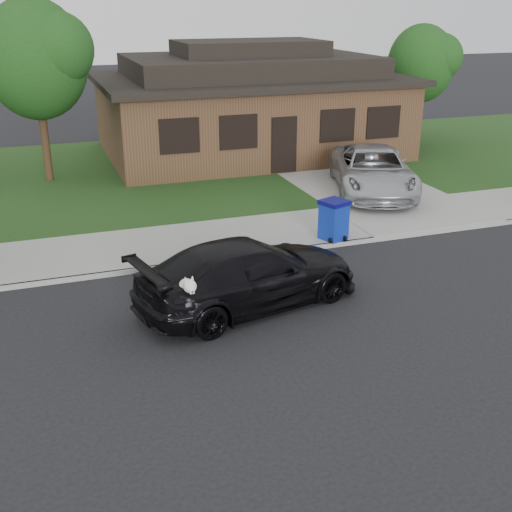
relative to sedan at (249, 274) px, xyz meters
name	(u,v)px	position (x,y,z in m)	size (l,w,h in m)	color
ground	(299,315)	(0.86, -0.86, -0.75)	(120.00, 120.00, 0.00)	black
sidewalk	(230,237)	(0.86, 4.14, -0.69)	(60.00, 3.00, 0.12)	gray
curb	(247,256)	(0.86, 2.64, -0.69)	(60.00, 0.12, 0.12)	gray
lawn	(170,171)	(0.86, 12.14, -0.68)	(60.00, 13.00, 0.13)	#193814
driveway	(342,177)	(6.86, 9.14, -0.68)	(4.50, 13.00, 0.14)	gray
sedan	(249,274)	(0.00, 0.00, 0.00)	(5.48, 3.23, 1.49)	black
minivan	(373,170)	(6.77, 6.69, 0.15)	(2.51, 5.45, 1.52)	#B2B5BA
recycling_bin	(334,220)	(3.48, 2.94, -0.07)	(0.86, 0.86, 1.11)	#0D2999
house	(249,105)	(4.86, 14.13, 1.39)	(12.60, 8.60, 4.65)	#422B1C
tree_0	(40,57)	(-3.48, 12.01, 3.73)	(3.78, 3.60, 6.34)	#332114
tree_1	(425,62)	(12.99, 13.53, 2.97)	(3.15, 3.00, 5.25)	#332114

